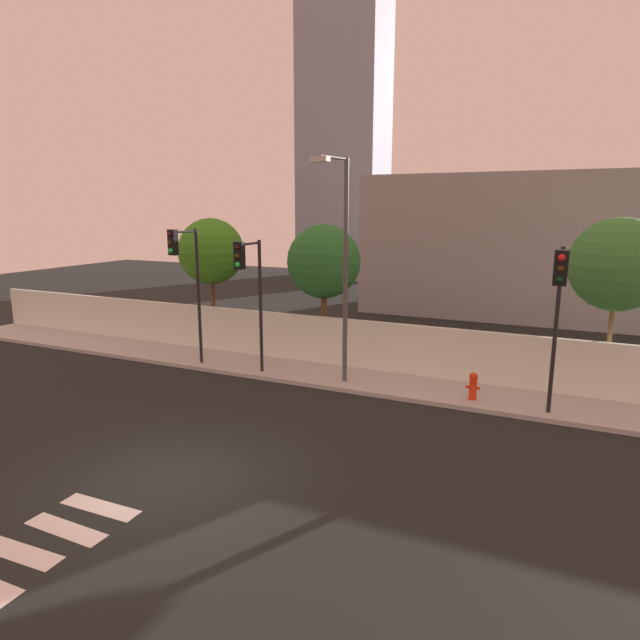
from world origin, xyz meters
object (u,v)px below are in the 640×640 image
at_px(traffic_light_right, 558,297).
at_px(street_lamp_curbside, 342,256).
at_px(traffic_light_center, 185,268).
at_px(traffic_light_left, 249,279).
at_px(roadside_tree_midleft, 324,262).
at_px(fire_hydrant, 473,385).
at_px(roadside_tree_leftmost, 211,252).
at_px(roadside_tree_midright, 618,265).

distance_m(traffic_light_right, street_lamp_curbside, 6.64).
bearing_deg(street_lamp_curbside, traffic_light_center, -174.37).
relative_size(traffic_light_left, roadside_tree_midleft, 0.88).
bearing_deg(street_lamp_curbside, fire_hydrant, 2.08).
distance_m(traffic_light_center, roadside_tree_leftmost, 3.65).
distance_m(traffic_light_center, fire_hydrant, 10.81).
relative_size(roadside_tree_leftmost, roadside_tree_midright, 0.97).
relative_size(fire_hydrant, roadside_tree_midright, 0.15).
bearing_deg(roadside_tree_leftmost, traffic_light_left, -40.50).
bearing_deg(traffic_light_right, traffic_light_center, 179.12).
height_order(roadside_tree_leftmost, roadside_tree_midright, roadside_tree_midright).
distance_m(street_lamp_curbside, roadside_tree_midleft, 3.45).
bearing_deg(traffic_light_left, roadside_tree_midright, 17.19).
xyz_separation_m(traffic_light_left, fire_hydrant, (7.50, 0.84, -3.01)).
xyz_separation_m(traffic_light_right, roadside_tree_midleft, (-8.48, 3.58, 0.28)).
xyz_separation_m(traffic_light_center, fire_hydrant, (10.28, 0.74, -3.24)).
xyz_separation_m(traffic_light_right, street_lamp_curbside, (-6.55, 0.78, 0.79)).
bearing_deg(street_lamp_curbside, traffic_light_left, -167.82).
bearing_deg(traffic_light_right, roadside_tree_midleft, 157.09).
distance_m(roadside_tree_leftmost, roadside_tree_midleft, 5.31).
bearing_deg(traffic_light_center, roadside_tree_midleft, 40.32).
bearing_deg(roadside_tree_midleft, roadside_tree_midright, -0.00).
bearing_deg(fire_hydrant, roadside_tree_midleft, 157.13).
bearing_deg(fire_hydrant, street_lamp_curbside, -177.92).
bearing_deg(roadside_tree_midleft, fire_hydrant, -22.87).
distance_m(street_lamp_curbside, fire_hydrant, 5.81).
bearing_deg(roadside_tree_leftmost, fire_hydrant, -12.88).
relative_size(traffic_light_center, roadside_tree_midright, 0.89).
xyz_separation_m(traffic_light_center, roadside_tree_midright, (14.05, 3.39, 0.41)).
distance_m(traffic_light_left, fire_hydrant, 8.13).
bearing_deg(traffic_light_left, street_lamp_curbside, 12.18).
relative_size(traffic_light_left, fire_hydrant, 5.50).
bearing_deg(street_lamp_curbside, roadside_tree_midright, 19.08).
bearing_deg(traffic_light_left, fire_hydrant, 6.37).
xyz_separation_m(roadside_tree_leftmost, roadside_tree_midleft, (5.30, -0.00, -0.23)).
xyz_separation_m(traffic_light_right, fire_hydrant, (-2.20, 0.93, -3.05)).
distance_m(traffic_light_right, roadside_tree_leftmost, 14.25).
bearing_deg(traffic_light_center, traffic_light_right, -0.88).
bearing_deg(roadside_tree_midleft, street_lamp_curbside, -55.47).
height_order(fire_hydrant, roadside_tree_midleft, roadside_tree_midleft).
height_order(traffic_light_left, roadside_tree_leftmost, roadside_tree_leftmost).
distance_m(traffic_light_center, roadside_tree_midleft, 5.24).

